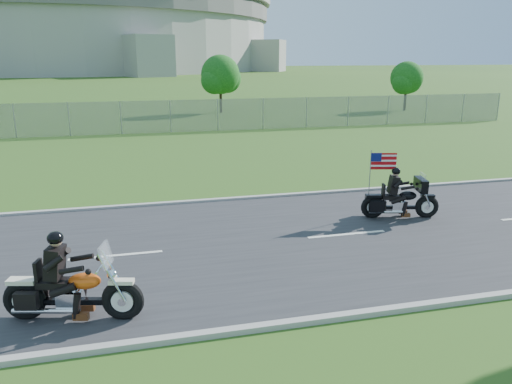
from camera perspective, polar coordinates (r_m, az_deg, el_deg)
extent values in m
plane|color=#2B4F18|center=(12.65, -6.57, -6.54)|extent=(420.00, 420.00, 0.00)
cube|color=#28282B|center=(12.64, -6.57, -6.46)|extent=(120.00, 8.00, 0.04)
cube|color=#9E9B93|center=(16.44, -8.49, -1.22)|extent=(120.00, 0.18, 0.12)
cube|color=#9E9B93|center=(9.03, -2.95, -15.64)|extent=(120.00, 0.18, 0.12)
cube|color=gray|center=(32.06, -20.59, 7.79)|extent=(60.00, 0.03, 2.00)
cylinder|color=#A3A099|center=(182.67, -20.82, 16.10)|extent=(130.00, 130.00, 20.00)
cylinder|color=#605E5B|center=(183.01, -21.04, 18.28)|extent=(132.00, 132.00, 4.00)
cylinder|color=#382316|center=(42.45, -4.06, 10.70)|extent=(0.22, 0.22, 2.52)
sphere|color=#144612|center=(42.34, -4.11, 13.25)|extent=(3.20, 3.20, 3.20)
sphere|color=#144612|center=(42.94, -3.35, 12.82)|extent=(2.40, 2.40, 2.40)
sphere|color=#144612|center=(41.87, -4.77, 12.60)|extent=(2.24, 2.24, 2.24)
cylinder|color=#382316|center=(46.21, 16.68, 10.31)|extent=(0.22, 0.22, 2.24)
sphere|color=#144612|center=(46.11, 16.85, 12.39)|extent=(2.80, 2.80, 2.80)
sphere|color=#144612|center=(46.77, 17.15, 12.01)|extent=(2.10, 2.10, 2.10)
sphere|color=#144612|center=(45.58, 16.49, 11.88)|extent=(1.96, 1.96, 1.96)
torus|color=black|center=(9.59, -14.97, -11.85)|extent=(0.80, 0.37, 0.78)
torus|color=black|center=(10.19, -24.93, -11.14)|extent=(0.80, 0.37, 0.78)
ellipsoid|color=#E55310|center=(9.62, -19.00, -9.59)|extent=(0.65, 0.47, 0.30)
cube|color=black|center=(9.82, -22.05, -9.63)|extent=(0.64, 0.45, 0.13)
cube|color=black|center=(9.65, -22.00, -7.43)|extent=(0.35, 0.47, 0.58)
sphere|color=black|center=(9.47, -21.98, -4.91)|extent=(0.35, 0.35, 0.28)
cube|color=silver|center=(9.29, -16.80, -6.89)|extent=(0.16, 0.48, 0.42)
torus|color=black|center=(15.63, 18.94, -1.59)|extent=(0.72, 0.33, 0.70)
torus|color=black|center=(15.17, 13.19, -1.66)|extent=(0.72, 0.33, 0.70)
ellipsoid|color=black|center=(15.35, 16.94, -0.40)|extent=(0.59, 0.42, 0.27)
cube|color=black|center=(15.21, 15.16, -0.55)|extent=(0.57, 0.40, 0.11)
cube|color=black|center=(15.13, 15.43, 0.80)|extent=(0.31, 0.42, 0.52)
sphere|color=black|center=(15.05, 15.72, 2.30)|extent=(0.31, 0.31, 0.26)
cube|color=black|center=(15.37, 18.32, 0.80)|extent=(0.38, 0.79, 0.38)
cube|color=#B70C11|center=(15.09, 14.38, 3.42)|extent=(0.74, 0.20, 0.49)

